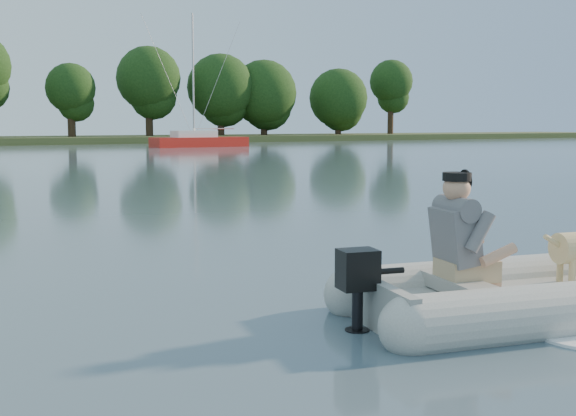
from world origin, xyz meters
TOP-DOWN VIEW (x-y plane):
  - water at (0.00, 0.00)m, footprint 160.00×160.00m
  - treeline at (7.76, 61.06)m, footprint 91.26×7.35m
  - dinghy at (1.01, -0.59)m, footprint 5.43×4.35m
  - man at (0.32, -0.39)m, footprint 0.86×0.78m
  - outboard_motor at (-0.66, -0.24)m, footprint 0.48×0.38m
  - sailboat at (17.39, 46.01)m, footprint 7.43×2.45m

SIDE VIEW (x-z plane):
  - water at x=0.00m, z-range 0.00..0.00m
  - outboard_motor at x=-0.66m, z-range -0.09..0.73m
  - sailboat at x=17.39m, z-range -4.62..5.51m
  - dinghy at x=1.01m, z-range -0.10..1.32m
  - man at x=0.32m, z-range 0.25..1.36m
  - treeline at x=7.76m, z-range 0.72..9.99m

